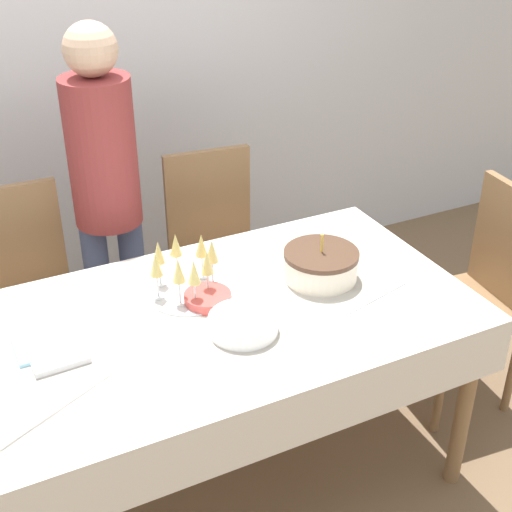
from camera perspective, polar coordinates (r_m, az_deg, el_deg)
The scene contains 14 objects.
ground_plane at distance 2.91m, azimuth -4.46°, elevation -17.77°, with size 12.00×12.00×0.00m, color brown.
wall_back at distance 3.50m, azimuth -15.22°, elevation 15.79°, with size 8.00×0.05×2.70m.
dining_table at distance 2.45m, azimuth -5.07°, elevation -7.05°, with size 1.93×0.96×0.78m.
dining_chair_far_left at distance 3.10m, azimuth -17.94°, elevation -2.83°, with size 0.43×0.43×0.98m.
dining_chair_far_right at distance 3.28m, azimuth -3.17°, elevation 0.67°, with size 0.46×0.46×0.98m.
dining_chair_right_end at distance 3.12m, azimuth 17.47°, elevation -2.45°, with size 0.46×0.46×0.98m.
birthday_cake at distance 2.59m, azimuth 5.21°, elevation -0.70°, with size 0.27×0.27×0.18m.
champagne_tray at distance 2.49m, azimuth -5.58°, elevation -1.04°, with size 0.31×0.31×0.18m.
plate_stack_main at distance 2.31m, azimuth -1.03°, elevation -5.45°, with size 0.23×0.23×0.06m.
plate_stack_dessert at distance 2.46m, azimuth -3.89°, elevation -3.38°, with size 0.16×0.16×0.03m.
cake_knife at distance 2.53m, azimuth 9.67°, elevation -3.25°, with size 0.30×0.09×0.00m.
fork_pile at distance 2.26m, azimuth -15.30°, elevation -8.26°, with size 0.17×0.07×0.02m.
napkin_pile at distance 2.35m, azimuth -16.93°, elevation -6.97°, with size 0.15×0.15×0.01m.
person_standing at distance 3.00m, azimuth -11.97°, elevation 5.94°, with size 0.28×0.28×1.60m.
Camera 1 is at (-0.68, -1.84, 2.14)m, focal length 50.00 mm.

